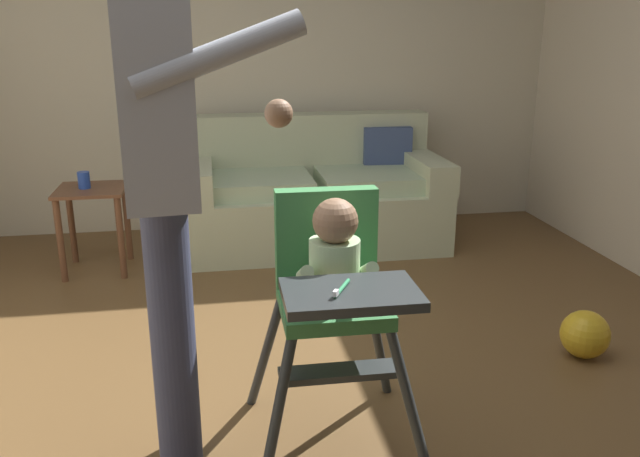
# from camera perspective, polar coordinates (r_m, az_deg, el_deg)

# --- Properties ---
(ground) EXTENTS (6.06, 6.75, 0.10)m
(ground) POSITION_cam_1_polar(r_m,az_deg,el_deg) (2.65, -1.77, -16.77)
(ground) COLOR brown
(wall_far) EXTENTS (5.26, 0.06, 2.64)m
(wall_far) POSITION_cam_1_polar(r_m,az_deg,el_deg) (4.80, -6.42, 15.78)
(wall_far) COLOR beige
(wall_far) RESTS_ON ground
(couch) EXTENTS (1.74, 0.86, 0.86)m
(couch) POSITION_cam_1_polar(r_m,az_deg,el_deg) (4.46, -0.60, 2.92)
(couch) COLOR beige
(couch) RESTS_ON ground
(high_chair) EXTENTS (0.62, 0.73, 0.92)m
(high_chair) POSITION_cam_1_polar(r_m,az_deg,el_deg) (2.19, 1.17, -4.36)
(high_chair) COLOR #313637
(high_chair) RESTS_ON ground
(adult_standing) EXTENTS (0.55, 0.50, 1.69)m
(adult_standing) POSITION_cam_1_polar(r_m,az_deg,el_deg) (2.01, -13.60, 3.15)
(adult_standing) COLOR #404564
(adult_standing) RESTS_ON ground
(toy_ball) EXTENTS (0.22, 0.22, 0.22)m
(toy_ball) POSITION_cam_1_polar(r_m,az_deg,el_deg) (3.20, 22.31, -8.61)
(toy_ball) COLOR gold
(toy_ball) RESTS_ON ground
(side_table) EXTENTS (0.40, 0.40, 0.52)m
(side_table) POSITION_cam_1_polar(r_m,az_deg,el_deg) (4.14, -19.35, 1.50)
(side_table) COLOR brown
(side_table) RESTS_ON ground
(sippy_cup) EXTENTS (0.07, 0.07, 0.10)m
(sippy_cup) POSITION_cam_1_polar(r_m,az_deg,el_deg) (4.11, -20.08, 4.03)
(sippy_cup) COLOR #284CB7
(sippy_cup) RESTS_ON side_table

